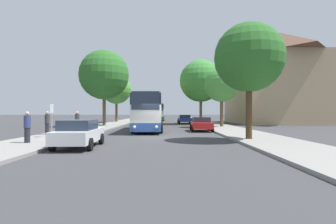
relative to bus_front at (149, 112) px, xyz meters
The scene contains 19 objects.
ground_plane 6.90m from the bus_front, 81.17° to the right, with size 300.00×300.00×0.00m, color #38383A.
sidewalk_left 9.06m from the bus_front, 132.30° to the right, with size 4.00×120.00×0.15m, color gray.
sidewalk_right 10.52m from the bus_front, 39.32° to the right, with size 4.00×120.00×0.15m, color gray.
building_right_background 27.00m from the bus_front, 40.06° to the left, with size 14.46×15.54×14.90m.
bus_front is the anchor object (origin of this frame).
bus_middle 14.38m from the bus_front, 91.13° to the left, with size 2.76×11.92×3.55m.
bus_rear 30.20m from the bus_front, 90.43° to the left, with size 3.07×10.33×3.51m.
parked_car_left_curb 12.51m from the bus_front, 103.07° to the right, with size 2.08×4.24×1.44m.
parked_car_right_near 5.25m from the bus_front, ahead, with size 2.14×4.02×1.35m.
parked_car_right_far 17.02m from the bus_front, 74.03° to the left, with size 2.18×4.46×1.39m.
bus_stop_sign 10.09m from the bus_front, 126.62° to the right, with size 0.08×0.45×2.28m.
pedestrian_waiting_near 12.77m from the bus_front, 118.00° to the right, with size 0.36×0.36×1.73m.
pedestrian_waiting_far 6.99m from the bus_front, 145.32° to the right, with size 0.36×0.36×1.75m.
pedestrian_walking_back 9.46m from the bus_front, 140.39° to the right, with size 0.36×0.36×1.75m.
tree_left_near 21.84m from the bus_front, 109.19° to the left, with size 5.22×5.22×8.33m.
tree_left_far 10.56m from the bus_front, 130.20° to the left, with size 6.22×6.22×9.49m.
tree_right_near 12.05m from the bus_front, 52.74° to the right, with size 4.40×4.40×7.38m.
tree_right_mid 15.64m from the bus_front, 62.59° to the left, with size 6.30×6.30×9.50m.
tree_right_far 10.17m from the bus_front, 31.23° to the left, with size 4.07×4.07×6.95m.
Camera 1 is at (0.71, -19.23, 1.85)m, focal length 28.00 mm.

